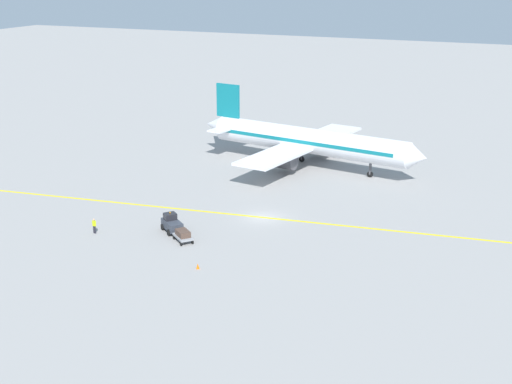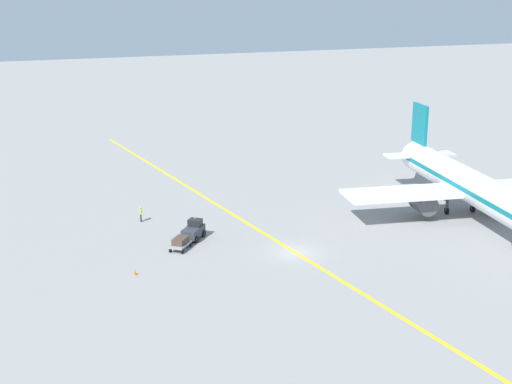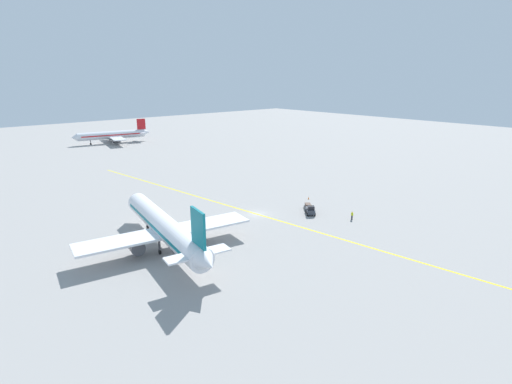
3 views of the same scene
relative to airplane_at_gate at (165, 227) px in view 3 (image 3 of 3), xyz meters
The scene contains 9 objects.
ground_plane 22.86m from the airplane_at_gate, ahead, with size 400.00×400.00×0.00m, color gray.
apron_yellow_centreline 22.86m from the airplane_at_gate, ahead, with size 0.40×120.00×0.01m, color yellow.
airplane_at_gate is the anchor object (origin of this frame).
airplane_distant_taxiing 116.99m from the airplane_at_gate, 71.54° to the left, with size 31.81×25.63×9.54m.
baggage_tug_dark 30.88m from the airplane_at_gate, ahead, with size 3.07×3.27×2.11m.
baggage_cart_trailing 32.72m from the airplane_at_gate, ahead, with size 2.74×2.90×1.24m.
ground_crew_worker 36.36m from the airplane_at_gate, 19.12° to the right, with size 0.29×0.57×1.68m.
traffic_cone_near_nose 38.34m from the airplane_at_gate, ahead, with size 0.32×0.32×0.55m, color orange.
traffic_cone_mid_apron 10.27m from the airplane_at_gate, 80.77° to the right, with size 0.32×0.32×0.55m, color orange.
Camera 3 is at (-51.12, -57.64, 27.07)m, focal length 28.00 mm.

